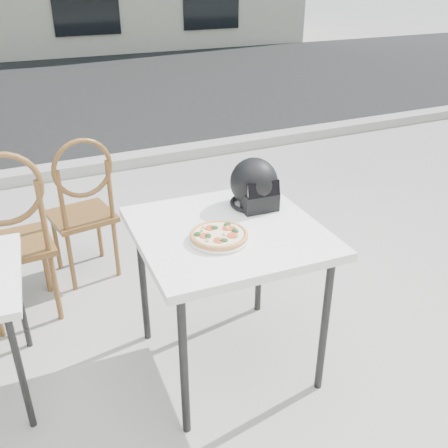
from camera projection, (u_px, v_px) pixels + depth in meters
name	position (u px, v px, depth m)	size (l,w,h in m)	color
ground	(207.00, 333.00, 2.98)	(80.00, 80.00, 0.00)	#A29F9A
street_asphalt	(43.00, 96.00, 8.60)	(30.00, 8.00, 0.00)	black
curb	(94.00, 166.00, 5.37)	(30.00, 0.25, 0.12)	#A4A29A
cafe_table_main	(228.00, 242.00, 2.44)	(0.92, 0.92, 0.83)	white
plate	(219.00, 239.00, 2.29)	(0.37, 0.37, 0.02)	white
pizza	(219.00, 235.00, 2.28)	(0.34, 0.34, 0.03)	#CB894A
helmet	(255.00, 185.00, 2.58)	(0.27, 0.27, 0.26)	black
cafe_chair_main	(83.00, 202.00, 3.28)	(0.45, 0.45, 1.04)	brown
cafe_chair_side	(11.00, 230.00, 2.83)	(0.45, 0.45, 1.12)	brown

